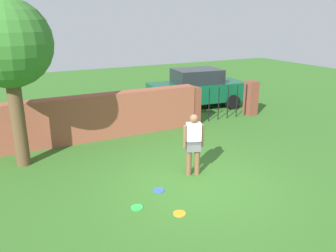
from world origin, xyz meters
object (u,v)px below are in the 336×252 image
at_px(frisbee_orange, 180,214).
at_px(tree, 8,46).
at_px(person, 193,142).
at_px(frisbee_green, 137,207).
at_px(frisbee_blue, 159,190).
at_px(car, 197,88).

bearing_deg(frisbee_orange, tree, 122.12).
bearing_deg(person, tree, -16.43).
xyz_separation_m(person, frisbee_green, (-1.92, -0.86, -0.89)).
height_order(tree, frisbee_blue, tree).
distance_m(tree, frisbee_orange, 5.88).
bearing_deg(frisbee_green, car, 49.99).
bearing_deg(frisbee_blue, tree, 131.07).
relative_size(tree, car, 1.01).
height_order(person, frisbee_orange, person).
relative_size(person, frisbee_blue, 6.00).
bearing_deg(tree, frisbee_blue, -48.93).
relative_size(frisbee_orange, frisbee_green, 1.00).
bearing_deg(tree, frisbee_orange, -57.88).
distance_m(frisbee_orange, frisbee_green, 0.94).
bearing_deg(person, frisbee_blue, 36.66).
bearing_deg(car, tree, -150.90).
relative_size(person, car, 0.37).
relative_size(car, frisbee_green, 16.15).
relative_size(person, frisbee_green, 6.00).
relative_size(tree, frisbee_blue, 16.31).
relative_size(person, frisbee_orange, 6.00).
xyz_separation_m(person, frisbee_blue, (-1.17, -0.38, -0.89)).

